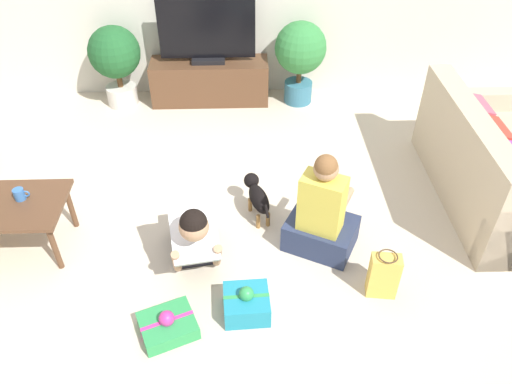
# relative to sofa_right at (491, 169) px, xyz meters

# --- Properties ---
(ground_plane) EXTENTS (16.00, 16.00, 0.00)m
(ground_plane) POSITION_rel_sofa_right_xyz_m (-2.40, -0.54, -0.30)
(ground_plane) COLOR beige
(sofa_right) EXTENTS (0.89, 1.79, 0.84)m
(sofa_right) POSITION_rel_sofa_right_xyz_m (0.00, 0.00, 0.00)
(sofa_right) COLOR #C6B293
(sofa_right) RESTS_ON ground_plane
(tv_console) EXTENTS (1.31, 0.40, 0.48)m
(tv_console) POSITION_rel_sofa_right_xyz_m (-2.49, 1.82, -0.06)
(tv_console) COLOR brown
(tv_console) RESTS_ON ground_plane
(tv) EXTENTS (1.03, 0.20, 0.69)m
(tv) POSITION_rel_sofa_right_xyz_m (-2.49, 1.82, 0.49)
(tv) COLOR black
(tv) RESTS_ON tv_console
(potted_plant_back_left) EXTENTS (0.56, 0.56, 0.90)m
(potted_plant_back_left) POSITION_rel_sofa_right_xyz_m (-3.49, 1.77, 0.26)
(potted_plant_back_left) COLOR beige
(potted_plant_back_left) RESTS_ON ground_plane
(potted_plant_back_right) EXTENTS (0.56, 0.56, 0.93)m
(potted_plant_back_right) POSITION_rel_sofa_right_xyz_m (-1.48, 1.77, 0.28)
(potted_plant_back_right) COLOR #336B84
(potted_plant_back_right) RESTS_ON ground_plane
(person_kneeling) EXTENTS (0.43, 0.78, 0.75)m
(person_kneeling) POSITION_rel_sofa_right_xyz_m (-2.50, -0.74, 0.03)
(person_kneeling) COLOR #23232D
(person_kneeling) RESTS_ON ground_plane
(person_sitting) EXTENTS (0.64, 0.61, 0.90)m
(person_sitting) POSITION_rel_sofa_right_xyz_m (-1.54, -0.58, 0.01)
(person_sitting) COLOR #283351
(person_sitting) RESTS_ON ground_plane
(dog) EXTENTS (0.24, 0.51, 0.31)m
(dog) POSITION_rel_sofa_right_xyz_m (-2.02, -0.19, -0.09)
(dog) COLOR black
(dog) RESTS_ON ground_plane
(gift_box_a) EXTENTS (0.45, 0.42, 0.19)m
(gift_box_a) POSITION_rel_sofa_right_xyz_m (-2.65, -1.34, -0.24)
(gift_box_a) COLOR #2D934C
(gift_box_a) RESTS_ON ground_plane
(gift_box_b) EXTENTS (0.33, 0.31, 0.24)m
(gift_box_b) POSITION_rel_sofa_right_xyz_m (-2.12, -1.20, -0.21)
(gift_box_b) COLOR teal
(gift_box_b) RESTS_ON ground_plane
(gift_bag_a) EXTENTS (0.22, 0.15, 0.39)m
(gift_bag_a) POSITION_rel_sofa_right_xyz_m (-1.16, -1.06, -0.12)
(gift_bag_a) COLOR #E5B74C
(gift_bag_a) RESTS_ON ground_plane
(mug) EXTENTS (0.12, 0.08, 0.09)m
(mug) POSITION_rel_sofa_right_xyz_m (-3.80, -0.46, 0.19)
(mug) COLOR #386BAD
(mug) RESTS_ON coffee_table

